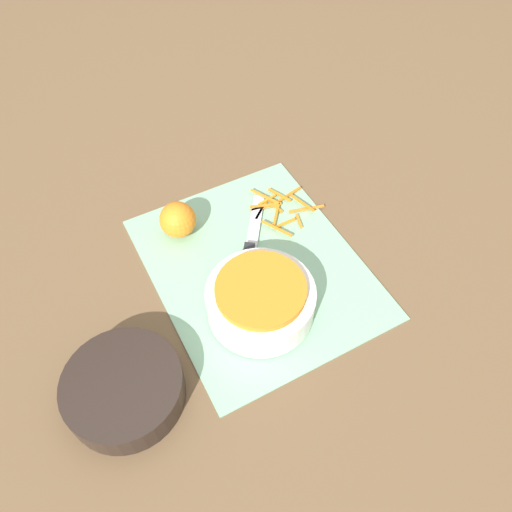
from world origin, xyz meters
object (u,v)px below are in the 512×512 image
Objects in this scene: bowl_speckled at (261,299)px; knife at (249,258)px; orange_left at (178,220)px; bowl_dark at (124,389)px.

knife is (0.11, -0.03, -0.03)m from bowl_speckled.
orange_left is (0.23, 0.05, 0.00)m from bowl_speckled.
bowl_dark is 2.62× the size of orange_left.
orange_left is (0.27, -0.20, 0.01)m from bowl_dark.
bowl_speckled is 0.11m from knife.
bowl_speckled reaches higher than orange_left.
bowl_dark is at bearing 151.20° from knife.
orange_left reaches higher than knife.
orange_left is at bearing 69.78° from knife.
knife is (0.14, -0.29, -0.01)m from bowl_dark.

